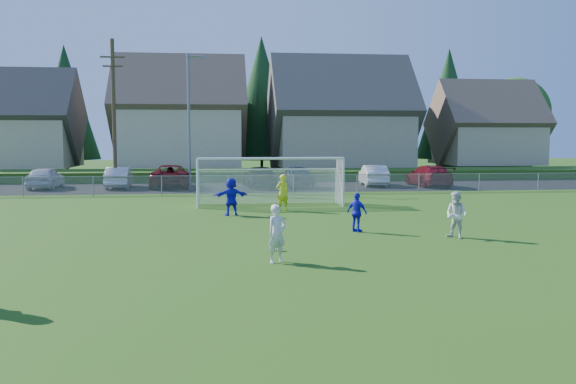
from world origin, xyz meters
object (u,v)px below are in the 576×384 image
object	(u,v)px
player_blue_a	(357,212)
car_f	(373,176)
car_e	(296,176)
car_a	(45,178)
soccer_ball	(276,247)
player_blue_b	(231,197)
player_white_b	(456,215)
car_g	(429,176)
player_white_a	(277,234)
goalkeeper	(283,192)
car_c	(171,176)
car_b	(119,178)
car_d	(260,177)
soccer_goal	(270,174)

from	to	relation	value
player_blue_a	car_f	distance (m)	21.69
car_e	car_a	bearing A→B (deg)	-9.24
soccer_ball	player_blue_b	distance (m)	8.87
player_white_b	car_g	world-z (taller)	player_white_b
player_white_a	player_white_b	bearing A→B (deg)	-4.59
goalkeeper	car_c	size ratio (longest dim) A/B	0.31
soccer_ball	car_b	world-z (taller)	car_b
player_blue_b	car_f	size ratio (longest dim) A/B	0.38
player_white_b	car_e	xyz separation A→B (m)	(-2.71, 21.89, -0.05)
car_b	car_g	bearing A→B (deg)	175.02
car_a	car_g	distance (m)	26.60
car_b	car_d	size ratio (longest dim) A/B	0.88
player_blue_a	player_white_a	bearing A→B (deg)	103.83
car_a	player_white_b	bearing A→B (deg)	131.18
player_white_a	car_f	xyz separation A→B (m)	(9.59, 25.94, -0.08)
player_white_b	player_blue_a	world-z (taller)	player_white_b
car_b	player_white_a	bearing A→B (deg)	105.27
player_blue_b	car_b	bearing A→B (deg)	-77.53
goalkeeper	car_e	bearing A→B (deg)	-121.86
car_b	car_c	xyz separation A→B (m)	(3.48, 0.18, 0.07)
player_white_a	player_blue_a	xyz separation A→B (m)	(3.49, 5.12, -0.09)
car_c	soccer_goal	xyz separation A→B (m)	(5.87, -11.71, 0.84)
car_c	car_f	distance (m)	14.40
player_white_b	car_b	bearing A→B (deg)	177.49
player_blue_a	car_c	distance (m)	22.60
player_blue_a	soccer_goal	xyz separation A→B (m)	(-2.43, 9.31, 0.90)
soccer_ball	player_white_a	xyz separation A→B (m)	(-0.16, -1.73, 0.71)
player_white_a	player_white_b	xyz separation A→B (m)	(6.59, 3.34, -0.00)
goalkeeper	soccer_goal	world-z (taller)	soccer_goal
car_a	car_f	xyz separation A→B (m)	(22.79, -0.23, -0.01)
car_a	car_c	xyz separation A→B (m)	(8.40, -0.03, 0.04)
car_d	car_g	bearing A→B (deg)	172.98
goalkeeper	car_f	bearing A→B (deg)	-141.69
goalkeeper	car_f	distance (m)	16.20
car_d	soccer_goal	bearing A→B (deg)	84.20
player_white_a	car_e	bearing A→B (deg)	49.81
car_c	car_f	xyz separation A→B (m)	(14.40, -0.20, -0.05)
player_white_a	car_b	world-z (taller)	player_white_a
soccer_ball	car_e	world-z (taller)	car_e
player_white_b	car_e	world-z (taller)	player_white_b
player_white_a	soccer_goal	bearing A→B (deg)	54.30
player_blue_b	car_a	world-z (taller)	player_blue_b
player_white_a	car_f	bearing A→B (deg)	38.25
car_d	car_c	bearing A→B (deg)	-9.81
player_blue_a	player_blue_b	world-z (taller)	player_blue_b
player_white_b	player_blue_a	distance (m)	3.57
goalkeeper	soccer_ball	bearing A→B (deg)	61.09
goalkeeper	car_e	xyz separation A→B (m)	(2.41, 13.31, -0.10)
car_b	player_blue_b	bearing A→B (deg)	112.75
player_blue_a	car_b	size ratio (longest dim) A/B	0.33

